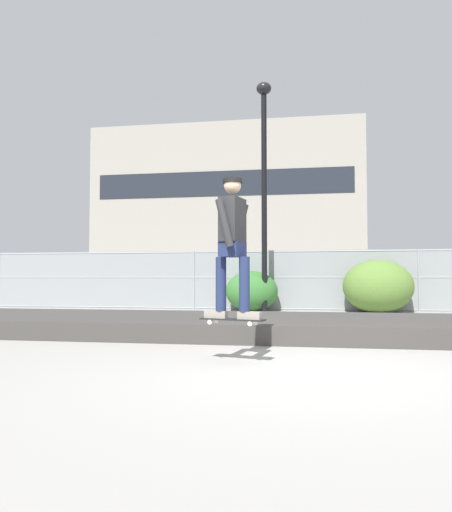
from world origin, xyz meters
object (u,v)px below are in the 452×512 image
Objects in this scene: skateboard at (233,320)px; parked_car_near at (149,282)px; skater at (232,238)px; shrub_left at (252,291)px; street_lamp at (264,168)px; shrub_center at (378,286)px.

parked_car_near is at bearing 112.88° from skateboard.
skateboard is 0.48× the size of skater.
skater is 8.67m from shrub_left.
street_lamp is 3.66m from shrub_left.
shrub_center is at bearing 70.95° from skateboard.
skater reaches higher than parked_car_near.
shrub_center is (2.93, 8.49, 0.25)m from skateboard.
street_lamp is at bearing -175.04° from shrub_center.
shrub_center is (2.93, 8.49, -0.74)m from skater.
skateboard is at bearing -85.31° from shrub_left.
shrub_left is at bearing 137.79° from street_lamp.
shrub_center is (7.89, -3.25, -0.08)m from parked_car_near.
skater is 9.02m from shrub_center.
shrub_left is (-0.71, 8.59, 0.09)m from skateboard.
skateboard is 9.02m from street_lamp.
shrub_left is 0.79× the size of shrub_center.
shrub_left reaches higher than skateboard.
skater is (-0.00, 0.00, 0.99)m from skateboard.
parked_car_near reaches higher than skateboard.
skater reaches higher than shrub_left.
parked_car_near is 5.30m from shrub_left.
shrub_center is (3.64, -0.10, 0.16)m from shrub_left.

